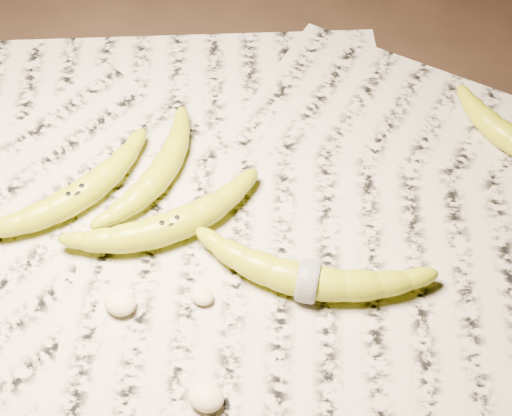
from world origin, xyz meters
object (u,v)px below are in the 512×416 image
(banana_center, at_px, (170,226))
(banana_left_a, at_px, (76,195))
(banana_left_b, at_px, (160,171))
(banana_taped, at_px, (308,279))

(banana_center, bearing_deg, banana_left_a, 135.31)
(banana_left_b, relative_size, banana_center, 0.85)
(banana_left_b, height_order, banana_taped, banana_taped)
(banana_center, relative_size, banana_taped, 0.88)
(banana_left_b, bearing_deg, banana_left_a, 137.73)
(banana_left_b, xyz_separation_m, banana_taped, (0.20, -0.09, 0.00))
(banana_taped, bearing_deg, banana_left_b, 151.02)
(banana_left_a, distance_m, banana_center, 0.12)
(banana_left_a, relative_size, banana_taped, 0.88)
(banana_left_b, xyz_separation_m, banana_center, (0.04, -0.07, 0.00))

